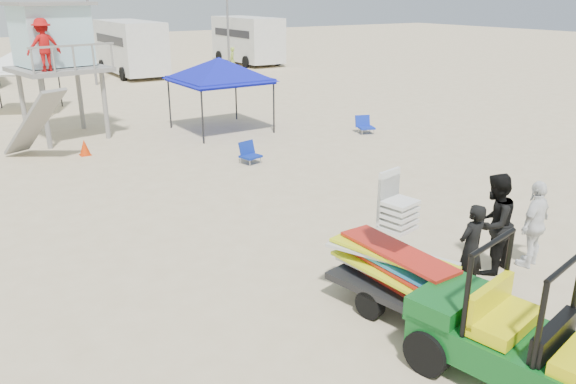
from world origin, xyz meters
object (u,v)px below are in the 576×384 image
utility_cart (518,327)px  man_left (471,248)px  surf_trailer (391,260)px  canopy_blue (219,61)px  lifeguard_tower (52,41)px

utility_cart → man_left: bearing=53.2°
surf_trailer → canopy_blue: (3.18, 12.73, 1.69)m
man_left → lifeguard_tower: bearing=-79.9°
lifeguard_tower → canopy_blue: 5.59m
utility_cart → canopy_blue: size_ratio=0.87×
man_left → lifeguard_tower: 15.60m
surf_trailer → man_left: (1.51, -0.30, -0.05)m
lifeguard_tower → man_left: bearing=-76.8°
lifeguard_tower → utility_cart: bearing=-83.3°
utility_cart → man_left: 2.54m
utility_cart → canopy_blue: (3.18, 15.07, 1.65)m
utility_cart → lifeguard_tower: (-1.99, 17.02, 2.45)m
utility_cart → lifeguard_tower: size_ratio=0.60×
surf_trailer → man_left: size_ratio=1.51×
man_left → lifeguard_tower: (-3.51, 14.99, 2.54)m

